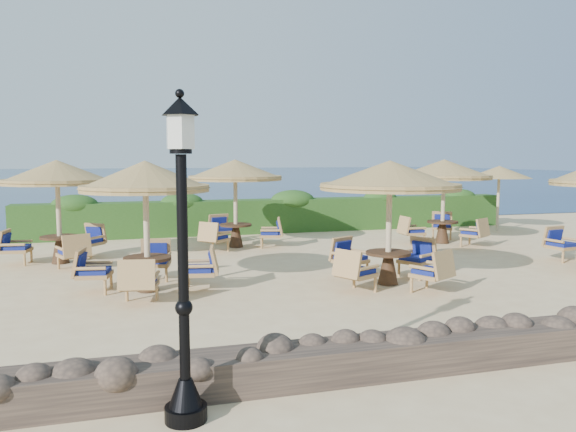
{
  "coord_description": "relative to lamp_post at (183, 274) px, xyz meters",
  "views": [
    {
      "loc": [
        -5.32,
        -12.44,
        2.72
      ],
      "look_at": [
        -1.59,
        0.56,
        1.3
      ],
      "focal_mm": 35.0,
      "sensor_mm": 36.0,
      "label": 1
    }
  ],
  "objects": [
    {
      "name": "extra_parasol",
      "position": [
        12.6,
        12.0,
        0.62
      ],
      "size": [
        2.3,
        2.3,
        2.41
      ],
      "color": "#CEB991",
      "rests_on": "ground"
    },
    {
      "name": "ground",
      "position": [
        4.8,
        6.8,
        -1.55
      ],
      "size": [
        120.0,
        120.0,
        0.0
      ],
      "primitive_type": "plane",
      "color": "beige",
      "rests_on": "ground"
    },
    {
      "name": "cafe_set_5",
      "position": [
        9.06,
        9.96,
        0.39
      ],
      "size": [
        2.96,
        2.96,
        2.65
      ],
      "color": "#CEB991",
      "rests_on": "ground"
    },
    {
      "name": "cafe_set_3",
      "position": [
        -2.22,
        9.67,
        0.34
      ],
      "size": [
        2.8,
        2.79,
        2.65
      ],
      "color": "#CEB991",
      "rests_on": "ground"
    },
    {
      "name": "sea",
      "position": [
        4.8,
        76.8,
        -1.55
      ],
      "size": [
        160.0,
        160.0,
        0.0
      ],
      "primitive_type": "plane",
      "color": "#0B1F47",
      "rests_on": "ground"
    },
    {
      "name": "cafe_set_0",
      "position": [
        -0.17,
        5.93,
        0.22
      ],
      "size": [
        2.88,
        2.88,
        2.65
      ],
      "color": "#CEB991",
      "rests_on": "ground"
    },
    {
      "name": "hedge",
      "position": [
        4.8,
        14.0,
        -0.95
      ],
      "size": [
        18.0,
        0.9,
        1.2
      ],
      "primitive_type": "cube",
      "color": "#1D4115",
      "rests_on": "ground"
    },
    {
      "name": "stone_wall",
      "position": [
        4.8,
        0.6,
        -1.33
      ],
      "size": [
        15.0,
        0.65,
        0.44
      ],
      "primitive_type": "cube",
      "color": "brown",
      "rests_on": "ground"
    },
    {
      "name": "lamp_post",
      "position": [
        0.0,
        0.0,
        0.0
      ],
      "size": [
        0.44,
        0.44,
        3.31
      ],
      "color": "black",
      "rests_on": "ground"
    },
    {
      "name": "cafe_set_1",
      "position": [
        4.81,
        5.15,
        0.32
      ],
      "size": [
        3.0,
        3.0,
        2.65
      ],
      "color": "#CEB991",
      "rests_on": "ground"
    },
    {
      "name": "cafe_set_4",
      "position": [
        2.61,
        10.99,
        0.37
      ],
      "size": [
        2.86,
        2.86,
        2.65
      ],
      "color": "#CEB991",
      "rests_on": "ground"
    }
  ]
}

